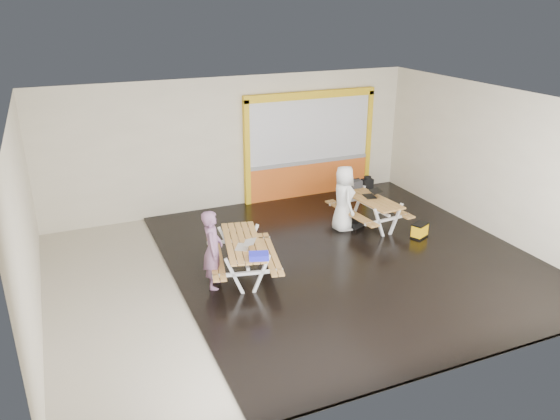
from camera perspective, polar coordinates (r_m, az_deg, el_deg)
name	(u,v)px	position (r m, az deg, el deg)	size (l,w,h in m)	color
room	(298,190)	(10.85, 1.87, 2.09)	(10.02, 8.02, 3.52)	#BDB3A0
deck	(348,257)	(12.06, 7.19, -4.90)	(7.50, 7.98, 0.05)	black
kiosk	(310,147)	(15.24, 3.14, 6.59)	(3.88, 0.16, 3.00)	orange
picnic_table_left	(243,250)	(10.97, -3.92, -4.17)	(1.74, 2.23, 0.79)	#B48245
picnic_table_right	(369,204)	(13.53, 9.33, 0.60)	(1.49, 2.05, 0.78)	#B48245
person_left	(213,250)	(10.51, -7.09, -4.16)	(0.58, 0.38, 1.60)	#764F6E
person_right	(343,199)	(13.15, 6.69, 1.16)	(0.81, 0.52, 1.65)	white
laptop_left	(245,245)	(10.60, -3.71, -3.71)	(0.49, 0.48, 0.16)	silver
laptop_right	(372,194)	(13.51, 9.64, 1.63)	(0.46, 0.42, 0.17)	black
blue_pouch	(259,256)	(10.15, -2.24, -4.86)	(0.37, 0.26, 0.11)	#1F22C9
toolbox	(353,184)	(14.06, 7.72, 2.71)	(0.43, 0.22, 0.25)	black
backpack	(367,185)	(14.55, 9.15, 2.58)	(0.30, 0.20, 0.49)	black
dark_case	(355,224)	(13.55, 7.90, -1.43)	(0.40, 0.30, 0.15)	black
fluke_bag	(420,230)	(13.21, 14.48, -2.10)	(0.48, 0.41, 0.35)	black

